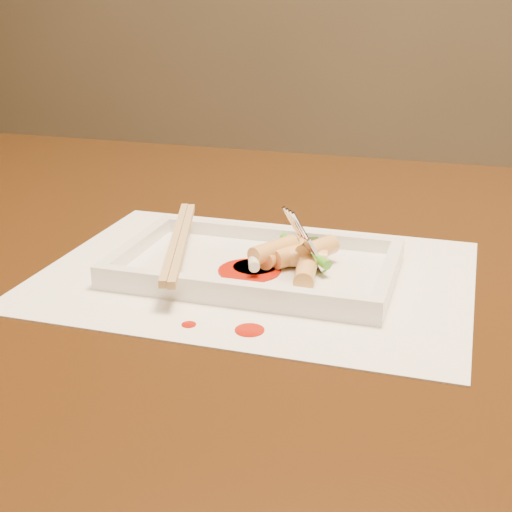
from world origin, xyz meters
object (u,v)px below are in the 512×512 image
(table, at_px, (309,343))
(plate_base, at_px, (256,270))
(placemat, at_px, (256,274))
(chopstick_a, at_px, (175,240))
(fork, at_px, (336,191))

(table, distance_m, plate_base, 0.13)
(placemat, relative_size, chopstick_a, 1.82)
(plate_base, bearing_deg, placemat, 0.00)
(plate_base, bearing_deg, chopstick_a, 180.00)
(plate_base, height_order, chopstick_a, chopstick_a)
(placemat, distance_m, plate_base, 0.00)
(plate_base, xyz_separation_m, chopstick_a, (-0.08, 0.00, 0.02))
(chopstick_a, bearing_deg, fork, 6.75)
(plate_base, xyz_separation_m, fork, (0.07, 0.02, 0.08))
(plate_base, bearing_deg, fork, 14.42)
(table, height_order, placemat, placemat)
(table, bearing_deg, chopstick_a, -150.25)
(table, height_order, plate_base, plate_base)
(fork, bearing_deg, plate_base, -165.58)
(chopstick_a, distance_m, fork, 0.16)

